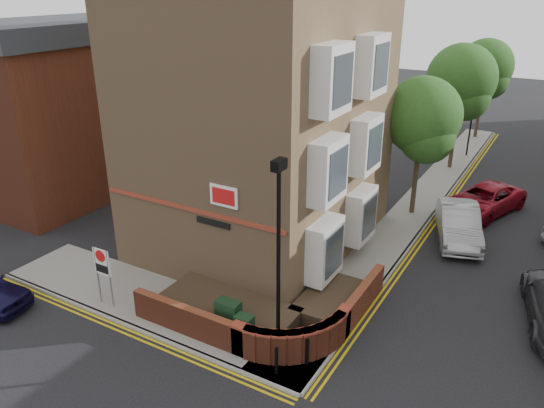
{
  "coord_description": "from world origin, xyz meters",
  "views": [
    {
      "loc": [
        8.13,
        -10.39,
        10.77
      ],
      "look_at": [
        -0.24,
        4.0,
        3.73
      ],
      "focal_mm": 35.0,
      "sensor_mm": 36.0,
      "label": 1
    }
  ],
  "objects_px": {
    "zone_sign": "(102,267)",
    "silver_car_near": "(459,224)",
    "lamppost": "(278,262)",
    "utility_cabinet_large": "(229,317)"
  },
  "relations": [
    {
      "from": "silver_car_near",
      "to": "lamppost",
      "type": "bearing_deg",
      "value": -122.97
    },
    {
      "from": "zone_sign",
      "to": "silver_car_near",
      "type": "relative_size",
      "value": 0.47
    },
    {
      "from": "lamppost",
      "to": "utility_cabinet_large",
      "type": "relative_size",
      "value": 5.25
    },
    {
      "from": "silver_car_near",
      "to": "utility_cabinet_large",
      "type": "bearing_deg",
      "value": -131.89
    },
    {
      "from": "zone_sign",
      "to": "silver_car_near",
      "type": "xyz_separation_m",
      "value": [
        9.57,
        11.78,
        -0.87
      ]
    },
    {
      "from": "lamppost",
      "to": "zone_sign",
      "type": "relative_size",
      "value": 2.86
    },
    {
      "from": "lamppost",
      "to": "zone_sign",
      "type": "distance_m",
      "value": 6.85
    },
    {
      "from": "lamppost",
      "to": "utility_cabinet_large",
      "type": "distance_m",
      "value": 3.24
    },
    {
      "from": "utility_cabinet_large",
      "to": "zone_sign",
      "type": "distance_m",
      "value": 4.86
    },
    {
      "from": "utility_cabinet_large",
      "to": "zone_sign",
      "type": "height_order",
      "value": "zone_sign"
    }
  ]
}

